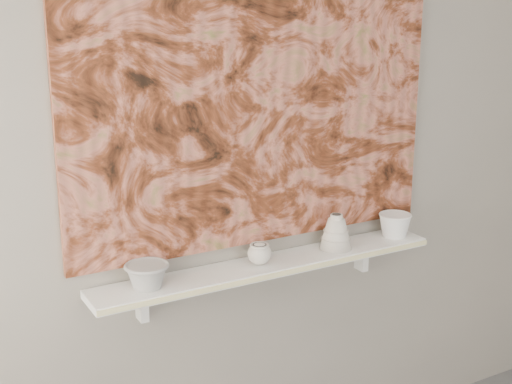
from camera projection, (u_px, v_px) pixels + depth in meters
wall_back at (257, 149)px, 2.66m from camera, size 3.60×0.00×3.60m
shelf at (269, 266)px, 2.70m from camera, size 1.40×0.18×0.03m
shelf_stripe at (282, 274)px, 2.62m from camera, size 1.40×0.01×0.02m
bracket_left at (142, 304)px, 2.54m from camera, size 0.03×0.06×0.12m
bracket_right at (362, 256)px, 3.00m from camera, size 0.03×0.06×0.12m
painting at (259, 98)px, 2.60m from camera, size 1.50×0.02×1.10m
house_motif at (357, 167)px, 2.88m from camera, size 0.09×0.00×0.08m
bowl_grey at (147, 275)px, 2.45m from camera, size 0.16×0.16×0.09m
cup_cream at (260, 254)px, 2.66m from camera, size 0.12×0.12×0.08m
bell_vessel at (336, 231)px, 2.82m from camera, size 0.14×0.14×0.14m
bowl_white at (395, 225)px, 2.97m from camera, size 0.17×0.17×0.10m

